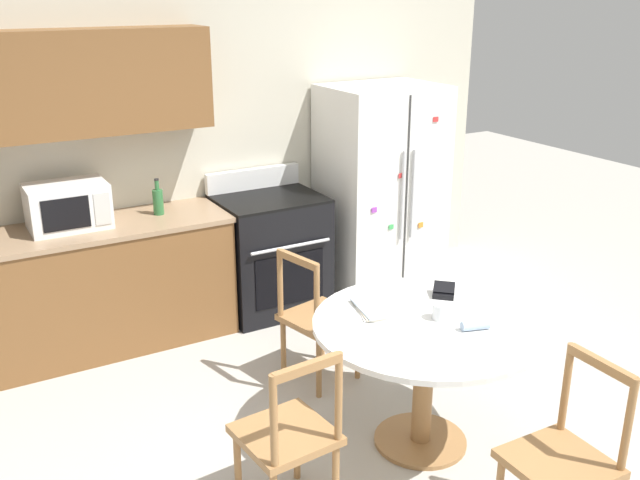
{
  "coord_description": "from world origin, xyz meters",
  "views": [
    {
      "loc": [
        -1.88,
        -2.46,
        2.43
      ],
      "look_at": [
        0.19,
        1.15,
        0.95
      ],
      "focal_mm": 40.0,
      "sensor_mm": 36.0,
      "label": 1
    }
  ],
  "objects_px": {
    "dining_chair_far": "(317,318)",
    "dining_chair_left": "(289,437)",
    "dining_chair_near": "(564,461)",
    "candle_glass": "(440,312)",
    "oven_range": "(270,252)",
    "counter_bottle": "(158,201)",
    "wallet": "(444,292)",
    "refrigerator": "(380,189)",
    "microwave": "(68,206)"
  },
  "relations": [
    {
      "from": "refrigerator",
      "to": "dining_chair_left",
      "type": "bearing_deg",
      "value": -132.71
    },
    {
      "from": "counter_bottle",
      "to": "dining_chair_near",
      "type": "bearing_deg",
      "value": -74.18
    },
    {
      "from": "dining_chair_near",
      "to": "dining_chair_far",
      "type": "relative_size",
      "value": 1.0
    },
    {
      "from": "refrigerator",
      "to": "dining_chair_far",
      "type": "distance_m",
      "value": 1.71
    },
    {
      "from": "counter_bottle",
      "to": "wallet",
      "type": "height_order",
      "value": "counter_bottle"
    },
    {
      "from": "microwave",
      "to": "dining_chair_far",
      "type": "distance_m",
      "value": 1.84
    },
    {
      "from": "candle_glass",
      "to": "wallet",
      "type": "relative_size",
      "value": 0.52
    },
    {
      "from": "dining_chair_near",
      "to": "candle_glass",
      "type": "relative_size",
      "value": 9.87
    },
    {
      "from": "oven_range",
      "to": "microwave",
      "type": "distance_m",
      "value": 1.57
    },
    {
      "from": "dining_chair_left",
      "to": "dining_chair_far",
      "type": "relative_size",
      "value": 1.0
    },
    {
      "from": "dining_chair_left",
      "to": "dining_chair_near",
      "type": "bearing_deg",
      "value": -42.86
    },
    {
      "from": "oven_range",
      "to": "microwave",
      "type": "relative_size",
      "value": 2.09
    },
    {
      "from": "dining_chair_near",
      "to": "wallet",
      "type": "height_order",
      "value": "dining_chair_near"
    },
    {
      "from": "refrigerator",
      "to": "wallet",
      "type": "bearing_deg",
      "value": -113.66
    },
    {
      "from": "refrigerator",
      "to": "candle_glass",
      "type": "xyz_separation_m",
      "value": [
        -0.99,
        -2.01,
        -0.06
      ]
    },
    {
      "from": "candle_glass",
      "to": "oven_range",
      "type": "bearing_deg",
      "value": 90.36
    },
    {
      "from": "dining_chair_far",
      "to": "dining_chair_left",
      "type": "bearing_deg",
      "value": -48.25
    },
    {
      "from": "dining_chair_far",
      "to": "candle_glass",
      "type": "height_order",
      "value": "dining_chair_far"
    },
    {
      "from": "dining_chair_near",
      "to": "dining_chair_left",
      "type": "bearing_deg",
      "value": 52.78
    },
    {
      "from": "counter_bottle",
      "to": "dining_chair_left",
      "type": "height_order",
      "value": "counter_bottle"
    },
    {
      "from": "refrigerator",
      "to": "candle_glass",
      "type": "bearing_deg",
      "value": -116.21
    },
    {
      "from": "oven_range",
      "to": "dining_chair_far",
      "type": "relative_size",
      "value": 1.2
    },
    {
      "from": "dining_chair_far",
      "to": "wallet",
      "type": "height_order",
      "value": "dining_chair_far"
    },
    {
      "from": "candle_glass",
      "to": "wallet",
      "type": "height_order",
      "value": "candle_glass"
    },
    {
      "from": "dining_chair_left",
      "to": "dining_chair_far",
      "type": "xyz_separation_m",
      "value": [
        0.74,
        1.04,
        0.0
      ]
    },
    {
      "from": "microwave",
      "to": "counter_bottle",
      "type": "height_order",
      "value": "microwave"
    },
    {
      "from": "dining_chair_left",
      "to": "dining_chair_near",
      "type": "relative_size",
      "value": 1.0
    },
    {
      "from": "oven_range",
      "to": "dining_chair_left",
      "type": "relative_size",
      "value": 1.2
    },
    {
      "from": "dining_chair_left",
      "to": "wallet",
      "type": "xyz_separation_m",
      "value": [
        1.2,
        0.36,
        0.35
      ]
    },
    {
      "from": "refrigerator",
      "to": "dining_chair_left",
      "type": "relative_size",
      "value": 1.89
    },
    {
      "from": "oven_range",
      "to": "counter_bottle",
      "type": "bearing_deg",
      "value": 175.99
    },
    {
      "from": "dining_chair_far",
      "to": "candle_glass",
      "type": "xyz_separation_m",
      "value": [
        0.24,
        -0.91,
        0.36
      ]
    },
    {
      "from": "oven_range",
      "to": "counter_bottle",
      "type": "distance_m",
      "value": 1.0
    },
    {
      "from": "microwave",
      "to": "dining_chair_left",
      "type": "bearing_deg",
      "value": -77.88
    },
    {
      "from": "wallet",
      "to": "counter_bottle",
      "type": "bearing_deg",
      "value": 119.51
    },
    {
      "from": "microwave",
      "to": "counter_bottle",
      "type": "relative_size",
      "value": 1.98
    },
    {
      "from": "counter_bottle",
      "to": "wallet",
      "type": "xyz_separation_m",
      "value": [
        1.07,
        -1.88,
        -0.22
      ]
    },
    {
      "from": "refrigerator",
      "to": "dining_chair_near",
      "type": "height_order",
      "value": "refrigerator"
    },
    {
      "from": "microwave",
      "to": "wallet",
      "type": "distance_m",
      "value": 2.55
    },
    {
      "from": "dining_chair_near",
      "to": "dining_chair_far",
      "type": "distance_m",
      "value": 1.82
    },
    {
      "from": "dining_chair_left",
      "to": "refrigerator",
      "type": "bearing_deg",
      "value": 42.6
    },
    {
      "from": "dining_chair_near",
      "to": "candle_glass",
      "type": "xyz_separation_m",
      "value": [
        0.0,
        0.9,
        0.36
      ]
    },
    {
      "from": "oven_range",
      "to": "dining_chair_far",
      "type": "bearing_deg",
      "value": -101.36
    },
    {
      "from": "counter_bottle",
      "to": "dining_chair_far",
      "type": "relative_size",
      "value": 0.29
    },
    {
      "from": "refrigerator",
      "to": "wallet",
      "type": "distance_m",
      "value": 1.95
    },
    {
      "from": "candle_glass",
      "to": "wallet",
      "type": "distance_m",
      "value": 0.31
    },
    {
      "from": "microwave",
      "to": "wallet",
      "type": "height_order",
      "value": "microwave"
    },
    {
      "from": "oven_range",
      "to": "candle_glass",
      "type": "height_order",
      "value": "oven_range"
    },
    {
      "from": "dining_chair_left",
      "to": "wallet",
      "type": "height_order",
      "value": "dining_chair_left"
    },
    {
      "from": "dining_chair_left",
      "to": "candle_glass",
      "type": "relative_size",
      "value": 9.87
    }
  ]
}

